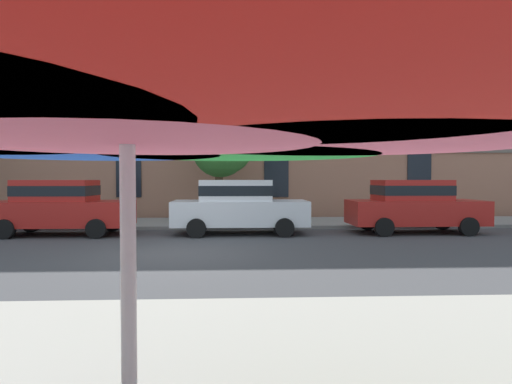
% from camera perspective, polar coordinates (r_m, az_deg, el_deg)
% --- Properties ---
extents(ground_plane, '(120.00, 120.00, 0.00)m').
position_cam_1_polar(ground_plane, '(10.92, -10.27, -7.89)').
color(ground_plane, '#424244').
extents(sidewalk_far, '(56.00, 3.60, 0.12)m').
position_cam_1_polar(sidewalk_far, '(17.62, -7.39, -4.02)').
color(sidewalk_far, gray).
rests_on(sidewalk_far, ground).
extents(apartment_building, '(39.42, 12.08, 16.00)m').
position_cam_1_polar(apartment_building, '(26.44, -5.98, 15.24)').
color(apartment_building, '#A87056').
rests_on(apartment_building, ground).
extents(sedan_red, '(4.40, 1.98, 1.78)m').
position_cam_1_polar(sedan_red, '(15.47, -24.16, -1.64)').
color(sedan_red, '#B21E19').
rests_on(sedan_red, ground).
extents(sedan_white, '(4.40, 1.98, 1.78)m').
position_cam_1_polar(sedan_white, '(14.41, -2.27, -1.73)').
color(sedan_white, silver).
rests_on(sedan_white, ground).
extents(sedan_red_midblock, '(4.40, 1.98, 1.78)m').
position_cam_1_polar(sedan_red_midblock, '(15.61, 19.85, -1.57)').
color(sedan_red_midblock, '#B21E19').
rests_on(sedan_red_midblock, ground).
extents(street_tree_middle, '(2.44, 2.61, 4.41)m').
position_cam_1_polar(street_tree_middle, '(17.73, -4.35, 5.82)').
color(street_tree_middle, brown).
rests_on(street_tree_middle, ground).
extents(patio_umbrella, '(3.26, 3.03, 2.51)m').
position_cam_1_polar(patio_umbrella, '(1.77, -16.48, 14.00)').
color(patio_umbrella, silver).
rests_on(patio_umbrella, ground).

